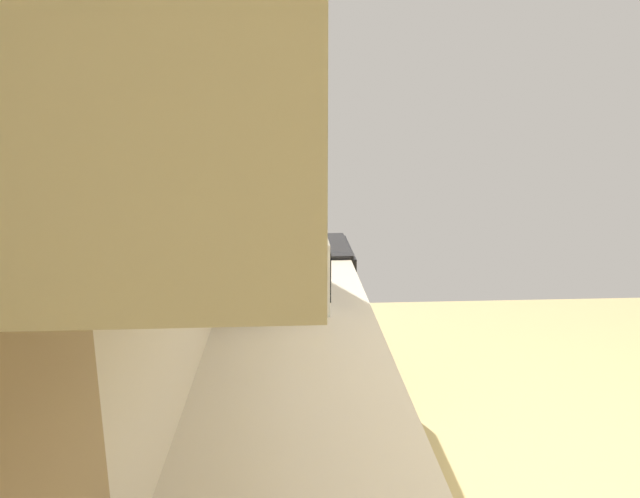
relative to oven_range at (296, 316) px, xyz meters
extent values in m
cube|color=beige|center=(-1.60, 0.40, 0.86)|extent=(4.04, 0.12, 2.66)
cube|color=#BBB09C|center=(-1.93, 0.02, 0.43)|extent=(3.24, 0.66, 0.02)
cube|color=#332819|center=(-1.25, -0.30, -0.03)|extent=(0.01, 0.01, 0.82)
cube|color=#332819|center=(-0.79, -0.30, -0.03)|extent=(0.01, 0.01, 0.82)
cube|color=#F4E9B4|center=(-1.93, 0.17, 1.45)|extent=(1.89, 0.33, 0.75)
cube|color=black|center=(0.00, 0.00, -0.02)|extent=(0.64, 0.67, 0.91)
cube|color=black|center=(0.00, -0.34, -0.06)|extent=(0.50, 0.01, 0.50)
cube|color=black|center=(0.00, 0.00, 0.45)|extent=(0.61, 0.64, 0.02)
cube|color=black|center=(0.00, 0.32, 0.53)|extent=(0.61, 0.04, 0.18)
cylinder|color=#38383D|center=(-0.14, -0.12, 0.47)|extent=(0.11, 0.11, 0.01)
cylinder|color=#38383D|center=(0.14, -0.12, 0.47)|extent=(0.11, 0.11, 0.01)
cylinder|color=#38383D|center=(-0.14, 0.12, 0.47)|extent=(0.11, 0.11, 0.01)
cylinder|color=#38383D|center=(0.14, 0.12, 0.47)|extent=(0.11, 0.11, 0.01)
cube|color=white|center=(-0.96, 0.04, 0.59)|extent=(0.47, 0.33, 0.30)
cube|color=black|center=(-1.00, -0.13, 0.59)|extent=(0.29, 0.01, 0.21)
cube|color=#2D2D33|center=(-0.78, -0.13, 0.59)|extent=(0.09, 0.01, 0.21)
camera|label=1|loc=(-3.31, 0.04, 1.25)|focal=31.43mm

